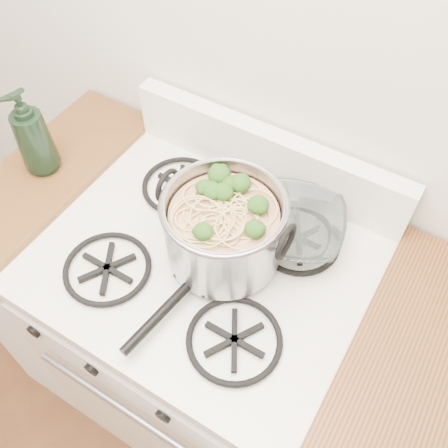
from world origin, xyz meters
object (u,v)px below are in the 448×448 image
(spatula, at_px, (204,269))
(bottle, at_px, (31,132))
(stock_pot, at_px, (224,229))
(gas_range, at_px, (209,341))
(glass_bowl, at_px, (291,229))

(spatula, height_order, bottle, bottle)
(stock_pot, relative_size, bottle, 1.24)
(gas_range, relative_size, glass_bowl, 9.49)
(spatula, distance_m, glass_bowl, 0.23)
(bottle, bearing_deg, spatula, 11.14)
(gas_range, distance_m, bottle, 0.79)
(gas_range, relative_size, stock_pot, 3.05)
(gas_range, xyz_separation_m, spatula, (0.03, -0.04, 0.50))
(spatula, relative_size, bottle, 1.27)
(gas_range, bearing_deg, bottle, 178.40)
(spatula, distance_m, bottle, 0.56)
(bottle, bearing_deg, glass_bowl, 29.35)
(glass_bowl, xyz_separation_m, bottle, (-0.66, -0.14, 0.11))
(gas_range, relative_size, spatula, 2.98)
(stock_pot, xyz_separation_m, spatula, (-0.01, -0.07, -0.08))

